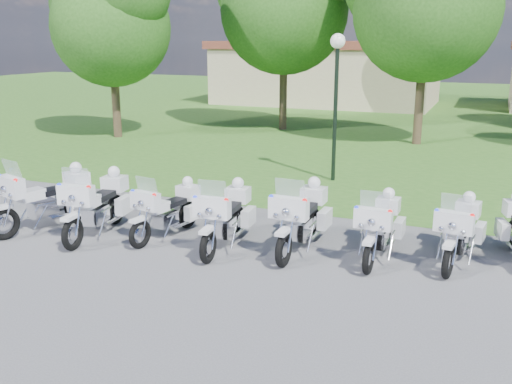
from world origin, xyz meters
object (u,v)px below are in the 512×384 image
at_px(motorcycle_2, 169,209).
at_px(motorcycle_5, 380,226).
at_px(motorcycle_0, 47,197).
at_px(motorcycle_4, 302,217).
at_px(motorcycle_3, 226,215).
at_px(motorcycle_6, 460,230).
at_px(lamp_post, 337,72).
at_px(motorcycle_1, 98,203).

relative_size(motorcycle_2, motorcycle_5, 0.96).
xyz_separation_m(motorcycle_0, motorcycle_4, (5.83, 0.91, -0.02)).
xyz_separation_m(motorcycle_2, motorcycle_5, (4.54, 0.53, 0.02)).
height_order(motorcycle_3, motorcycle_5, motorcycle_3).
height_order(motorcycle_0, motorcycle_5, motorcycle_0).
xyz_separation_m(motorcycle_4, motorcycle_5, (1.57, 0.19, -0.06)).
xyz_separation_m(motorcycle_5, motorcycle_6, (1.48, 0.35, -0.00)).
relative_size(motorcycle_5, lamp_post, 0.52).
distance_m(motorcycle_2, lamp_post, 7.24).
bearing_deg(motorcycle_6, motorcycle_3, 19.35).
xyz_separation_m(motorcycle_4, motorcycle_6, (3.05, 0.54, -0.06)).
xyz_separation_m(motorcycle_1, lamp_post, (3.50, 6.91, 2.59)).
bearing_deg(lamp_post, motorcycle_6, -54.00).
bearing_deg(lamp_post, motorcycle_0, -124.77).
relative_size(motorcycle_1, motorcycle_3, 1.05).
height_order(motorcycle_0, motorcycle_6, motorcycle_0).
height_order(motorcycle_2, motorcycle_3, motorcycle_3).
height_order(motorcycle_0, motorcycle_3, motorcycle_0).
height_order(motorcycle_1, motorcycle_6, motorcycle_1).
xyz_separation_m(motorcycle_0, motorcycle_3, (4.31, 0.47, -0.05)).
xyz_separation_m(motorcycle_5, lamp_post, (-2.55, 5.89, 2.66)).
bearing_deg(motorcycle_6, lamp_post, -46.71).
xyz_separation_m(motorcycle_6, lamp_post, (-4.03, 5.54, 2.66)).
bearing_deg(motorcycle_3, motorcycle_2, -8.52).
relative_size(motorcycle_5, motorcycle_6, 1.00).
bearing_deg(motorcycle_2, motorcycle_0, 20.69).
distance_m(motorcycle_4, lamp_post, 6.69).
distance_m(motorcycle_1, motorcycle_2, 1.59).
distance_m(motorcycle_3, motorcycle_5, 3.15).
relative_size(motorcycle_3, motorcycle_6, 1.05).
relative_size(motorcycle_0, motorcycle_2, 1.14).
bearing_deg(motorcycle_1, motorcycle_5, -177.91).
distance_m(motorcycle_0, motorcycle_6, 9.00).
bearing_deg(motorcycle_0, motorcycle_1, -160.20).
height_order(motorcycle_3, lamp_post, lamp_post).
xyz_separation_m(motorcycle_1, motorcycle_4, (4.48, 0.83, -0.01)).
height_order(motorcycle_2, motorcycle_4, motorcycle_4).
bearing_deg(motorcycle_4, motorcycle_2, 7.29).
xyz_separation_m(motorcycle_3, lamp_post, (0.54, 6.52, 2.63)).
bearing_deg(motorcycle_2, motorcycle_6, -162.19).
relative_size(motorcycle_3, motorcycle_4, 0.96).
xyz_separation_m(motorcycle_2, motorcycle_6, (6.02, 0.88, 0.02)).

